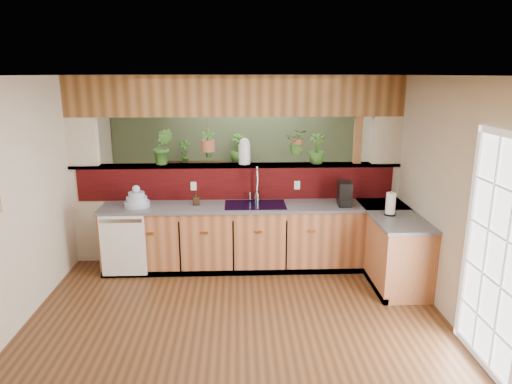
{
  "coord_description": "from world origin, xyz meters",
  "views": [
    {
      "loc": [
        0.03,
        -4.94,
        2.62
      ],
      "look_at": [
        0.25,
        0.7,
        1.15
      ],
      "focal_mm": 32.0,
      "sensor_mm": 36.0,
      "label": 1
    }
  ],
  "objects_px": {
    "faucet": "(257,183)",
    "dish_stack": "(137,200)",
    "coffee_maker": "(345,195)",
    "paper_towel": "(390,204)",
    "soap_dispenser": "(196,199)",
    "glass_jar": "(244,151)",
    "shelving_console": "(210,192)"
  },
  "relations": [
    {
      "from": "coffee_maker",
      "to": "paper_towel",
      "type": "distance_m",
      "value": 0.66
    },
    {
      "from": "coffee_maker",
      "to": "paper_towel",
      "type": "xyz_separation_m",
      "value": [
        0.47,
        -0.45,
        -0.01
      ]
    },
    {
      "from": "paper_towel",
      "to": "soap_dispenser",
      "type": "bearing_deg",
      "value": 167.5
    },
    {
      "from": "faucet",
      "to": "dish_stack",
      "type": "xyz_separation_m",
      "value": [
        -1.6,
        -0.18,
        -0.18
      ]
    },
    {
      "from": "dish_stack",
      "to": "shelving_console",
      "type": "height_order",
      "value": "dish_stack"
    },
    {
      "from": "glass_jar",
      "to": "paper_towel",
      "type": "bearing_deg",
      "value": -26.5
    },
    {
      "from": "coffee_maker",
      "to": "glass_jar",
      "type": "bearing_deg",
      "value": 166.05
    },
    {
      "from": "faucet",
      "to": "paper_towel",
      "type": "distance_m",
      "value": 1.78
    },
    {
      "from": "shelving_console",
      "to": "soap_dispenser",
      "type": "bearing_deg",
      "value": -70.06
    },
    {
      "from": "dish_stack",
      "to": "shelving_console",
      "type": "xyz_separation_m",
      "value": [
        0.83,
        2.3,
        -0.49
      ]
    },
    {
      "from": "coffee_maker",
      "to": "paper_towel",
      "type": "bearing_deg",
      "value": -39.32
    },
    {
      "from": "dish_stack",
      "to": "soap_dispenser",
      "type": "distance_m",
      "value": 0.78
    },
    {
      "from": "faucet",
      "to": "paper_towel",
      "type": "bearing_deg",
      "value": -22.4
    },
    {
      "from": "soap_dispenser",
      "to": "coffee_maker",
      "type": "xyz_separation_m",
      "value": [
        1.99,
        -0.09,
        0.06
      ]
    },
    {
      "from": "dish_stack",
      "to": "paper_towel",
      "type": "xyz_separation_m",
      "value": [
        3.25,
        -0.5,
        0.05
      ]
    },
    {
      "from": "glass_jar",
      "to": "dish_stack",
      "type": "bearing_deg",
      "value": -164.43
    },
    {
      "from": "paper_towel",
      "to": "dish_stack",
      "type": "bearing_deg",
      "value": 171.26
    },
    {
      "from": "faucet",
      "to": "soap_dispenser",
      "type": "bearing_deg",
      "value": -170.95
    },
    {
      "from": "paper_towel",
      "to": "shelving_console",
      "type": "xyz_separation_m",
      "value": [
        -2.42,
        2.8,
        -0.54
      ]
    },
    {
      "from": "dish_stack",
      "to": "shelving_console",
      "type": "relative_size",
      "value": 0.21
    },
    {
      "from": "faucet",
      "to": "coffee_maker",
      "type": "height_order",
      "value": "faucet"
    },
    {
      "from": "soap_dispenser",
      "to": "glass_jar",
      "type": "relative_size",
      "value": 0.49
    },
    {
      "from": "coffee_maker",
      "to": "paper_towel",
      "type": "height_order",
      "value": "coffee_maker"
    },
    {
      "from": "paper_towel",
      "to": "glass_jar",
      "type": "distance_m",
      "value": 2.09
    },
    {
      "from": "dish_stack",
      "to": "paper_towel",
      "type": "relative_size",
      "value": 1.1
    },
    {
      "from": "faucet",
      "to": "dish_stack",
      "type": "height_order",
      "value": "faucet"
    },
    {
      "from": "faucet",
      "to": "coffee_maker",
      "type": "relative_size",
      "value": 1.57
    },
    {
      "from": "coffee_maker",
      "to": "shelving_console",
      "type": "height_order",
      "value": "coffee_maker"
    },
    {
      "from": "soap_dispenser",
      "to": "shelving_console",
      "type": "height_order",
      "value": "soap_dispenser"
    },
    {
      "from": "faucet",
      "to": "paper_towel",
      "type": "relative_size",
      "value": 1.65
    },
    {
      "from": "dish_stack",
      "to": "soap_dispenser",
      "type": "xyz_separation_m",
      "value": [
        0.78,
        0.05,
        -0.0
      ]
    },
    {
      "from": "soap_dispenser",
      "to": "paper_towel",
      "type": "bearing_deg",
      "value": -12.5
    }
  ]
}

